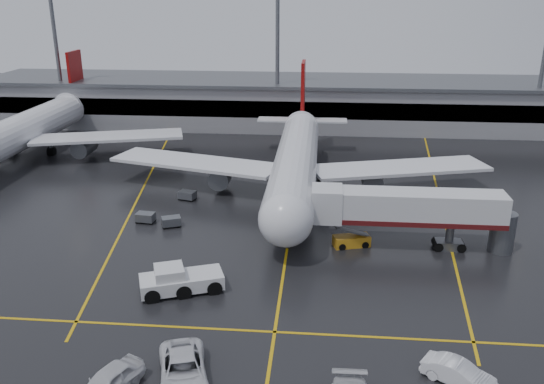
{
  "coord_description": "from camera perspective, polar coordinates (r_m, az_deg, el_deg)",
  "views": [
    {
      "loc": [
        3.05,
        -58.17,
        24.32
      ],
      "look_at": [
        -2.0,
        -2.0,
        4.0
      ],
      "focal_mm": 37.15,
      "sensor_mm": 36.0,
      "label": 1
    }
  ],
  "objects": [
    {
      "name": "service_van_a",
      "position": [
        38.93,
        -8.99,
        -17.44
      ],
      "size": [
        4.73,
        7.13,
        1.82
      ],
      "primitive_type": "imported",
      "rotation": [
        0.0,
        0.0,
        0.28
      ],
      "color": "silver",
      "rests_on": "ground"
    },
    {
      "name": "second_airliner",
      "position": [
        93.88,
        -23.82,
        5.75
      ],
      "size": [
        48.8,
        45.6,
        14.1
      ],
      "color": "silver",
      "rests_on": "ground"
    },
    {
      "name": "ground",
      "position": [
        63.12,
        1.97,
        -2.86
      ],
      "size": [
        220.0,
        220.0,
        0.0
      ],
      "primitive_type": "plane",
      "color": "black",
      "rests_on": "ground"
    },
    {
      "name": "belt_loader",
      "position": [
        57.26,
        8.06,
        -4.91
      ],
      "size": [
        3.89,
        2.53,
        2.28
      ],
      "color": "#C38419",
      "rests_on": "ground"
    },
    {
      "name": "apron_line_left",
      "position": [
        75.96,
        -12.82,
        0.64
      ],
      "size": [
        9.99,
        69.35,
        0.02
      ],
      "primitive_type": "cube",
      "rotation": [
        0.0,
        0.0,
        0.14
      ],
      "color": "gold",
      "rests_on": "ground"
    },
    {
      "name": "baggage_cart_c",
      "position": [
        69.69,
        -8.58,
        -0.3
      ],
      "size": [
        2.28,
        1.8,
        1.12
      ],
      "color": "#595B60",
      "rests_on": "ground"
    },
    {
      "name": "pushback_tractor",
      "position": [
        49.04,
        -9.38,
        -8.88
      ],
      "size": [
        7.5,
        5.07,
        2.49
      ],
      "color": "silver",
      "rests_on": "ground"
    },
    {
      "name": "light_mast_mid",
      "position": [
        100.98,
        0.56,
        14.22
      ],
      "size": [
        3.0,
        1.2,
        25.45
      ],
      "color": "#595B60",
      "rests_on": "ground"
    },
    {
      "name": "apron_line_centre",
      "position": [
        63.12,
        1.97,
        -2.85
      ],
      "size": [
        0.25,
        90.0,
        0.02
      ],
      "primitive_type": "cube",
      "color": "gold",
      "rests_on": "ground"
    },
    {
      "name": "baggage_cart_a",
      "position": [
        62.13,
        -10.18,
        -2.94
      ],
      "size": [
        2.35,
        1.97,
        1.12
      ],
      "color": "#595B60",
      "rests_on": "ground"
    },
    {
      "name": "service_van_c",
      "position": [
        40.37,
        18.38,
        -17.03
      ],
      "size": [
        4.89,
        3.94,
        1.56
      ],
      "primitive_type": "imported",
      "rotation": [
        0.0,
        0.0,
        1.0
      ],
      "color": "white",
      "rests_on": "ground"
    },
    {
      "name": "terminal",
      "position": [
        108.02,
        3.47,
        9.11
      ],
      "size": [
        122.0,
        19.0,
        8.6
      ],
      "color": "gray",
      "rests_on": "ground"
    },
    {
      "name": "light_mast_left",
      "position": [
        111.53,
        -21.01,
        13.49
      ],
      "size": [
        3.0,
        1.2,
        25.45
      ],
      "color": "#595B60",
      "rests_on": "ground"
    },
    {
      "name": "apron_line_stop",
      "position": [
        43.69,
        0.27,
        -14.0
      ],
      "size": [
        60.0,
        0.25,
        0.02
      ],
      "primitive_type": "cube",
      "color": "gold",
      "rests_on": "ground"
    },
    {
      "name": "baggage_cart_b",
      "position": [
        63.8,
        -12.7,
        -2.5
      ],
      "size": [
        2.14,
        1.52,
        1.12
      ],
      "color": "#595B60",
      "rests_on": "ground"
    },
    {
      "name": "apron_line_right",
      "position": [
        73.91,
        16.5,
        -0.24
      ],
      "size": [
        7.57,
        69.64,
        0.02
      ],
      "primitive_type": "cube",
      "rotation": [
        0.0,
        0.0,
        -0.1
      ],
      "color": "gold",
      "rests_on": "ground"
    },
    {
      "name": "service_van_d",
      "position": [
        39.06,
        -16.25,
        -18.0
      ],
      "size": [
        4.11,
        5.55,
        1.76
      ],
      "primitive_type": "imported",
      "rotation": [
        0.0,
        0.0,
        -0.45
      ],
      "color": "silver",
      "rests_on": "ground"
    },
    {
      "name": "jet_bridge",
      "position": [
        56.71,
        13.74,
        -1.86
      ],
      "size": [
        19.9,
        3.4,
        6.05
      ],
      "color": "silver",
      "rests_on": "ground"
    },
    {
      "name": "main_airliner",
      "position": [
        70.85,
        2.46,
        3.31
      ],
      "size": [
        48.8,
        45.6,
        14.1
      ],
      "color": "silver",
      "rests_on": "ground"
    }
  ]
}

